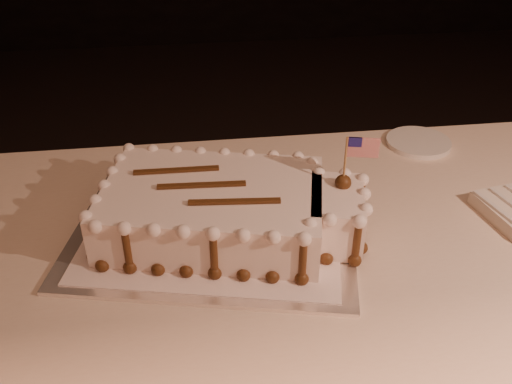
{
  "coord_description": "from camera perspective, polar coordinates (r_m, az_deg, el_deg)",
  "views": [
    {
      "loc": [
        -0.38,
        -0.24,
        1.41
      ],
      "look_at": [
        -0.27,
        0.62,
        0.84
      ],
      "focal_mm": 40.0,
      "sensor_mm": 36.0,
      "label": 1
    }
  ],
  "objects": [
    {
      "name": "banquet_table",
      "position": [
        1.39,
        11.57,
        -15.94
      ],
      "size": [
        2.4,
        0.8,
        0.75
      ],
      "primitive_type": "cube",
      "color": "beige",
      "rests_on": "ground"
    },
    {
      "name": "cake_board",
      "position": [
        1.09,
        -4.2,
        -3.97
      ],
      "size": [
        0.6,
        0.5,
        0.01
      ],
      "primitive_type": "cube",
      "rotation": [
        0.0,
        0.0,
        -0.23
      ],
      "color": "white",
      "rests_on": "banquet_table"
    },
    {
      "name": "doily",
      "position": [
        1.08,
        -4.21,
        -3.76
      ],
      "size": [
        0.54,
        0.45,
        0.0
      ],
      "primitive_type": "cube",
      "rotation": [
        0.0,
        0.0,
        -0.23
      ],
      "color": "white",
      "rests_on": "cake_board"
    },
    {
      "name": "sheet_cake",
      "position": [
        1.05,
        -2.81,
        -1.75
      ],
      "size": [
        0.52,
        0.36,
        0.2
      ],
      "color": "white",
      "rests_on": "doily"
    },
    {
      "name": "side_plate",
      "position": [
        1.44,
        15.93,
        4.8
      ],
      "size": [
        0.15,
        0.15,
        0.01
      ],
      "primitive_type": "cylinder",
      "color": "silver",
      "rests_on": "banquet_table"
    }
  ]
}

